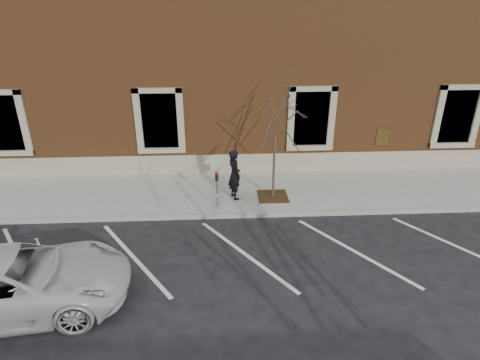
{
  "coord_description": "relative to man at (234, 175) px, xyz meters",
  "views": [
    {
      "loc": [
        -0.66,
        -11.88,
        6.77
      ],
      "look_at": [
        0.0,
        0.6,
        1.1
      ],
      "focal_mm": 30.0,
      "sensor_mm": 36.0,
      "label": 1
    }
  ],
  "objects": [
    {
      "name": "parking_stripes",
      "position": [
        0.17,
        -3.35,
        -1.06
      ],
      "size": [
        28.0,
        4.4,
        0.01
      ],
      "primitive_type": null,
      "color": "silver",
      "rests_on": "ground"
    },
    {
      "name": "sidewalk_near",
      "position": [
        0.17,
        0.6,
        -0.99
      ],
      "size": [
        40.0,
        3.5,
        0.15
      ],
      "primitive_type": "cube",
      "color": "beige",
      "rests_on": "ground"
    },
    {
      "name": "sapling",
      "position": [
        1.4,
        0.01,
        2.0
      ],
      "size": [
        2.5,
        2.5,
        4.17
      ],
      "color": "#4A382D",
      "rests_on": "sidewalk_near"
    },
    {
      "name": "tree_grate",
      "position": [
        1.4,
        0.01,
        -0.9
      ],
      "size": [
        1.08,
        1.08,
        0.03
      ],
      "primitive_type": "cube",
      "color": "#422E15",
      "rests_on": "sidewalk_near"
    },
    {
      "name": "parking_meter",
      "position": [
        -0.62,
        -0.65,
        -0.01
      ],
      "size": [
        0.12,
        0.09,
        1.3
      ],
      "rotation": [
        0.0,
        0.0,
        0.35
      ],
      "color": "#595B60",
      "rests_on": "sidewalk_near"
    },
    {
      "name": "white_truck",
      "position": [
        -5.42,
        -5.25,
        -0.32
      ],
      "size": [
        5.69,
        3.22,
        1.5
      ],
      "primitive_type": "imported",
      "rotation": [
        0.0,
        0.0,
        1.71
      ],
      "color": "silver",
      "rests_on": "ground"
    },
    {
      "name": "ground",
      "position": [
        0.17,
        -1.15,
        -1.07
      ],
      "size": [
        120.0,
        120.0,
        0.0
      ],
      "primitive_type": "plane",
      "color": "#28282B",
      "rests_on": "ground"
    },
    {
      "name": "curb_near",
      "position": [
        0.17,
        -1.2,
        -0.99
      ],
      "size": [
        40.0,
        0.12,
        0.15
      ],
      "primitive_type": "cube",
      "color": "#9E9E99",
      "rests_on": "ground"
    },
    {
      "name": "man",
      "position": [
        0.0,
        0.0,
        0.0
      ],
      "size": [
        0.65,
        0.78,
        1.83
      ],
      "primitive_type": "imported",
      "rotation": [
        0.0,
        0.0,
        1.94
      ],
      "color": "black",
      "rests_on": "sidewalk_near"
    },
    {
      "name": "building_civic",
      "position": [
        0.17,
        6.6,
        2.93
      ],
      "size": [
        40.0,
        8.62,
        8.0
      ],
      "color": "brown",
      "rests_on": "ground"
    }
  ]
}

